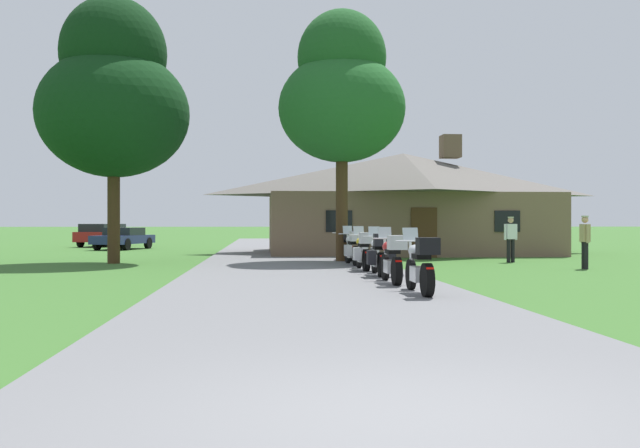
# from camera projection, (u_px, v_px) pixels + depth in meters

# --- Properties ---
(ground_plane) EXTENTS (500.00, 500.00, 0.00)m
(ground_plane) POSITION_uv_depth(u_px,v_px,m) (292.00, 264.00, 24.91)
(ground_plane) COLOR #386628
(asphalt_driveway) EXTENTS (6.40, 80.00, 0.06)m
(asphalt_driveway) POSITION_uv_depth(u_px,v_px,m) (294.00, 266.00, 22.92)
(asphalt_driveway) COLOR slate
(asphalt_driveway) RESTS_ON ground
(motorcycle_silver_nearest_to_camera) EXTENTS (0.66, 2.08, 1.30)m
(motorcycle_silver_nearest_to_camera) POSITION_uv_depth(u_px,v_px,m) (420.00, 265.00, 13.69)
(motorcycle_silver_nearest_to_camera) COLOR black
(motorcycle_silver_nearest_to_camera) RESTS_ON asphalt_driveway
(motorcycle_red_second_in_row) EXTENTS (0.66, 2.08, 1.30)m
(motorcycle_red_second_in_row) POSITION_uv_depth(u_px,v_px,m) (392.00, 259.00, 16.10)
(motorcycle_red_second_in_row) COLOR black
(motorcycle_red_second_in_row) RESTS_ON asphalt_driveway
(motorcycle_white_third_in_row) EXTENTS (0.74, 2.08, 1.30)m
(motorcycle_white_third_in_row) POSITION_uv_depth(u_px,v_px,m) (379.00, 255.00, 18.43)
(motorcycle_white_third_in_row) COLOR black
(motorcycle_white_third_in_row) RESTS_ON asphalt_driveway
(motorcycle_yellow_fourth_in_row) EXTENTS (0.72, 2.08, 1.30)m
(motorcycle_yellow_fourth_in_row) POSITION_uv_depth(u_px,v_px,m) (364.00, 252.00, 20.60)
(motorcycle_yellow_fourth_in_row) COLOR black
(motorcycle_yellow_fourth_in_row) RESTS_ON asphalt_driveway
(motorcycle_white_fifth_in_row) EXTENTS (0.80, 2.08, 1.30)m
(motorcycle_white_fifth_in_row) POSITION_uv_depth(u_px,v_px,m) (353.00, 248.00, 23.11)
(motorcycle_white_fifth_in_row) COLOR black
(motorcycle_white_fifth_in_row) RESTS_ON asphalt_driveway
(motorcycle_blue_farthest_in_row) EXTENTS (0.71, 2.08, 1.30)m
(motorcycle_blue_farthest_in_row) POSITION_uv_depth(u_px,v_px,m) (346.00, 246.00, 25.62)
(motorcycle_blue_farthest_in_row) COLOR black
(motorcycle_blue_farthest_in_row) RESTS_ON asphalt_driveway
(stone_lodge) EXTENTS (13.55, 9.10, 5.70)m
(stone_lodge) POSITION_uv_depth(u_px,v_px,m) (403.00, 202.00, 33.49)
(stone_lodge) COLOR brown
(stone_lodge) RESTS_ON ground
(bystander_white_shirt_near_lodge) EXTENTS (0.54, 0.30, 1.69)m
(bystander_white_shirt_near_lodge) POSITION_uv_depth(u_px,v_px,m) (511.00, 237.00, 25.66)
(bystander_white_shirt_near_lodge) COLOR black
(bystander_white_shirt_near_lodge) RESTS_ON ground
(bystander_tan_shirt_beside_signpost) EXTENTS (0.25, 0.55, 1.69)m
(bystander_tan_shirt_beside_signpost) POSITION_uv_depth(u_px,v_px,m) (585.00, 239.00, 21.94)
(bystander_tan_shirt_beside_signpost) COLOR black
(bystander_tan_shirt_beside_signpost) RESTS_ON ground
(tree_by_lodge_front) EXTENTS (4.66, 4.66, 9.27)m
(tree_by_lodge_front) POSITION_uv_depth(u_px,v_px,m) (342.00, 94.00, 25.56)
(tree_by_lodge_front) COLOR #422D19
(tree_by_lodge_front) RESTS_ON ground
(tree_left_near) EXTENTS (5.40, 5.40, 9.58)m
(tree_left_near) POSITION_uv_depth(u_px,v_px,m) (114.00, 96.00, 25.08)
(tree_left_near) COLOR #422D19
(tree_left_near) RESTS_ON ground
(parked_red_suv_far_left) EXTENTS (2.78, 4.89, 1.40)m
(parked_red_suv_far_left) POSITION_uv_depth(u_px,v_px,m) (104.00, 234.00, 43.10)
(parked_red_suv_far_left) COLOR maroon
(parked_red_suv_far_left) RESTS_ON ground
(parked_navy_sedan_far_left) EXTENTS (2.93, 4.55, 1.20)m
(parked_navy_sedan_far_left) POSITION_uv_depth(u_px,v_px,m) (124.00, 238.00, 38.40)
(parked_navy_sedan_far_left) COLOR navy
(parked_navy_sedan_far_left) RESTS_ON ground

